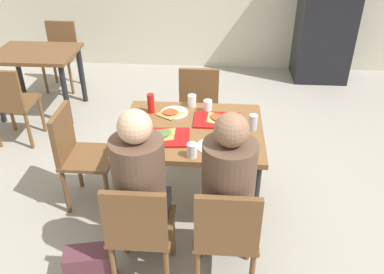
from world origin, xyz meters
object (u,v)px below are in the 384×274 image
at_px(handbag, 91,266).
at_px(pizza_slice_b, 217,118).
at_px(plastic_cup_b, 192,150).
at_px(chair_near_right, 226,232).
at_px(soda_can, 253,122).
at_px(foil_bundle, 131,122).
at_px(pizza_slice_c, 170,113).
at_px(background_chair_far, 61,50).
at_px(chair_near_left, 139,228).
at_px(background_chair_near, 10,100).
at_px(paper_plate_near_edge, 212,146).
at_px(pizza_slice_a, 163,134).
at_px(background_table, 37,62).
at_px(plastic_cup_d, 208,106).
at_px(chair_left_end, 78,151).
at_px(condiment_bottle, 151,103).
at_px(person_in_brown_jacket, 228,186).
at_px(chair_far_side, 198,107).
at_px(tray_red_far, 217,120).
at_px(person_in_red, 141,182).
at_px(drink_fridge, 328,9).
at_px(paper_plate_center, 174,113).
at_px(tray_red_near, 165,137).
at_px(plastic_cup_a, 192,101).
at_px(plastic_cup_c, 137,117).
at_px(main_table, 192,140).

bearing_deg(handbag, pizza_slice_b, 50.49).
bearing_deg(plastic_cup_b, chair_near_right, -61.86).
relative_size(soda_can, handbag, 0.38).
distance_m(chair_near_right, foil_bundle, 1.11).
relative_size(pizza_slice_c, plastic_cup_b, 1.99).
bearing_deg(background_chair_far, chair_near_left, -62.84).
height_order(pizza_slice_c, background_chair_near, background_chair_near).
height_order(paper_plate_near_edge, handbag, paper_plate_near_edge).
distance_m(pizza_slice_a, background_table, 2.39).
relative_size(pizza_slice_c, soda_can, 1.63).
distance_m(plastic_cup_d, background_chair_far, 2.84).
bearing_deg(chair_left_end, condiment_bottle, 22.83).
xyz_separation_m(chair_near_left, background_table, (-1.60, 2.39, 0.12)).
distance_m(person_in_brown_jacket, pizza_slice_c, 1.00).
xyz_separation_m(chair_far_side, tray_red_far, (0.19, -0.69, 0.25)).
xyz_separation_m(chair_far_side, pizza_slice_c, (-0.19, -0.61, 0.26)).
relative_size(chair_near_right, handbag, 2.66).
bearing_deg(tray_red_far, background_chair_near, 161.10).
height_order(person_in_red, drink_fridge, drink_fridge).
xyz_separation_m(chair_near_left, paper_plate_center, (0.11, 1.06, 0.25)).
xyz_separation_m(tray_red_near, foil_bundle, (-0.27, 0.13, 0.04)).
bearing_deg(person_in_brown_jacket, person_in_red, 180.00).
bearing_deg(drink_fridge, plastic_cup_a, -122.84).
xyz_separation_m(plastic_cup_c, drink_fridge, (2.00, 2.78, 0.16)).
xyz_separation_m(main_table, tray_red_near, (-0.19, -0.15, 0.11)).
relative_size(chair_left_end, foil_bundle, 8.50).
bearing_deg(chair_near_left, paper_plate_center, 84.25).
distance_m(main_table, foil_bundle, 0.48).
xyz_separation_m(plastic_cup_c, background_table, (-1.44, 1.50, -0.18)).
xyz_separation_m(handbag, background_chair_far, (-1.25, 3.14, 0.36)).
bearing_deg(chair_near_left, plastic_cup_d, 71.30).
bearing_deg(paper_plate_near_edge, tray_red_near, 165.87).
xyz_separation_m(chair_near_left, person_in_red, (0.00, 0.14, 0.25)).
distance_m(chair_near_left, pizza_slice_a, 0.74).
height_order(foil_bundle, drink_fridge, drink_fridge).
distance_m(handbag, drink_fridge, 4.36).
bearing_deg(condiment_bottle, person_in_brown_jacket, -56.30).
bearing_deg(paper_plate_near_edge, plastic_cup_c, 152.50).
height_order(tray_red_far, pizza_slice_c, pizza_slice_c).
bearing_deg(pizza_slice_a, plastic_cup_a, 70.96).
distance_m(foil_bundle, background_chair_far, 2.74).
distance_m(chair_left_end, tray_red_near, 0.79).
xyz_separation_m(main_table, tray_red_far, (0.19, 0.13, 0.11)).
height_order(chair_near_left, plastic_cup_b, chair_near_left).
distance_m(paper_plate_near_edge, pizza_slice_a, 0.38).
height_order(foil_bundle, handbag, foil_bundle).
distance_m(person_in_brown_jacket, paper_plate_near_edge, 0.45).
bearing_deg(pizza_slice_a, chair_left_end, 169.55).
bearing_deg(tray_red_far, background_table, 145.03).
bearing_deg(background_chair_near, pizza_slice_c, -20.29).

